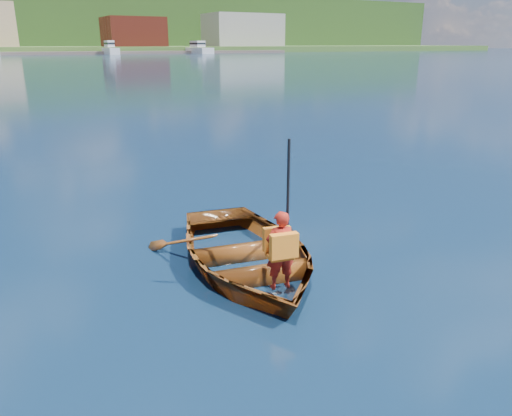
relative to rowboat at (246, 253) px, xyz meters
The scene contains 5 objects.
ground 1.11m from the rowboat, 120.96° to the right, with size 600.00×600.00×0.00m.
rowboat is the anchor object (origin of this frame).
child_paddler 1.00m from the rowboat, 90.12° to the right, with size 0.40×0.38×1.81m.
dock 147.36m from the rowboat, 86.35° to the left, with size 160.05×8.23×0.80m.
hillside_trees 237.98m from the rowboat, 81.24° to the left, with size 302.54×84.94×25.52m.
Camera 1 is at (-2.35, -4.68, 2.96)m, focal length 35.00 mm.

